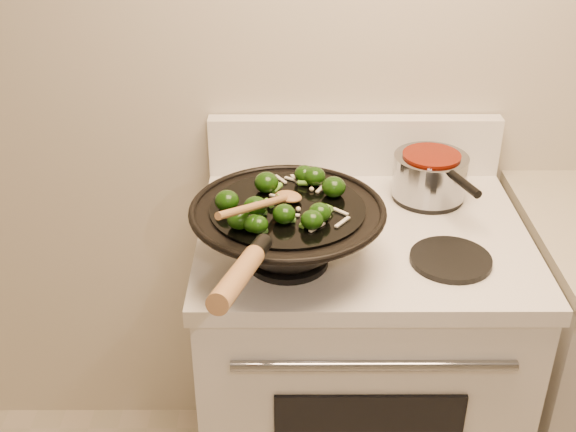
{
  "coord_description": "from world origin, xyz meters",
  "views": [
    {
      "loc": [
        -0.31,
        -0.31,
        1.8
      ],
      "look_at": [
        -0.31,
        1.03,
        1.03
      ],
      "focal_mm": 45.0,
      "sensor_mm": 36.0,
      "label": 1
    }
  ],
  "objects": [
    {
      "name": "stove",
      "position": [
        -0.13,
        1.17,
        0.47
      ],
      "size": [
        0.78,
        0.67,
        1.08
      ],
      "color": "white",
      "rests_on": "ground"
    },
    {
      "name": "wooden_spoon",
      "position": [
        -0.35,
        0.99,
        1.09
      ],
      "size": [
        0.18,
        0.26,
        0.09
      ],
      "color": "#A06E3F",
      "rests_on": "wok"
    },
    {
      "name": "stirfry",
      "position": [
        -0.32,
        1.01,
        1.08
      ],
      "size": [
        0.28,
        0.27,
        0.05
      ],
      "color": "black",
      "rests_on": "wok"
    },
    {
      "name": "saucepan",
      "position": [
        0.05,
        1.32,
        0.99
      ],
      "size": [
        0.19,
        0.29,
        0.11
      ],
      "color": "gray",
      "rests_on": "stove"
    },
    {
      "name": "wok",
      "position": [
        -0.31,
        1.01,
        1.0
      ],
      "size": [
        0.42,
        0.69,
        0.24
      ],
      "color": "black",
      "rests_on": "stove"
    }
  ]
}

